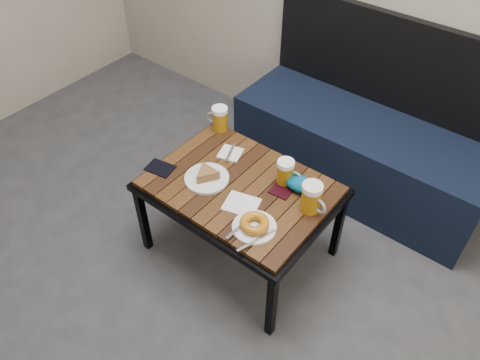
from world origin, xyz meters
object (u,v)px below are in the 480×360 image
Objects in this scene: plate_bagel at (254,225)px; beer_mug_left at (220,118)px; cafe_table at (240,191)px; passport_navy at (160,168)px; knit_pouch at (299,183)px; plate_pie at (207,176)px; passport_burgundy at (284,188)px; beer_mug_right at (312,198)px; beer_mug_centre at (286,172)px; bench at (362,146)px.

beer_mug_left is at bearing 141.88° from plate_bagel.
cafe_table is 0.44m from beer_mug_left.
knit_pouch reaches higher than passport_navy.
plate_pie is 0.35m from passport_burgundy.
beer_mug_left is 0.69m from beer_mug_right.
beer_mug_left is 1.04× the size of beer_mug_centre.
knit_pouch reaches higher than plate_bagel.
passport_burgundy is at bearing -93.81° from bench.
passport_burgundy is at bearing 31.25° from cafe_table.
plate_bagel is 1.66× the size of knit_pouch.
plate_bagel is 0.31m from knit_pouch.
cafe_table is 6.50× the size of beer_mug_left.
beer_mug_right is (0.67, -0.19, 0.01)m from beer_mug_left.
beer_mug_right is (0.18, -0.07, 0.01)m from beer_mug_centre.
cafe_table is (-0.22, -0.83, 0.16)m from bench.
beer_mug_centre is 0.97× the size of passport_burgundy.
cafe_table is 6.61× the size of passport_navy.
cafe_table is at bearing 25.98° from plate_pie.
passport_burgundy is 0.89× the size of knit_pouch.
beer_mug_left reaches higher than cafe_table.
passport_navy is (-0.58, -0.97, 0.20)m from bench.
beer_mug_centre is (-0.07, -0.69, 0.26)m from bench.
beer_mug_centre is at bearing 170.80° from beer_mug_right.
passport_navy is (-0.22, -0.08, -0.02)m from plate_pie.
beer_mug_centre reaches higher than cafe_table.
beer_mug_right is at bearing -81.57° from bench.
passport_navy is at bearing 178.08° from plate_bagel.
cafe_table is 4.11× the size of plate_pie.
knit_pouch is at bearing 32.79° from cafe_table.
bench is at bearing 138.42° from passport_navy.
plate_bagel is at bearing -94.84° from beer_mug_centre.
beer_mug_right is 1.11× the size of passport_navy.
passport_burgundy is (-0.05, -0.72, 0.20)m from bench.
beer_mug_left is at bearing 165.83° from passport_navy.
knit_pouch reaches higher than cafe_table.
cafe_table is at bearing -153.89° from passport_burgundy.
bench is 0.81m from beer_mug_right.
plate_bagel is at bearing -90.58° from bench.
beer_mug_centre is 0.59m from passport_navy.
bench is 0.99m from plate_pie.
beer_mug_right is at bearing -17.43° from passport_burgundy.
beer_mug_centre is at bearing 35.33° from plate_pie.
plate_pie reaches higher than passport_navy.
passport_navy is 0.99× the size of passport_burgundy.
beer_mug_centre is at bearing 159.04° from beer_mug_left.
beer_mug_centre is 0.19m from beer_mug_right.
beer_mug_centre is 0.36m from plate_pie.
cafe_table is 0.39m from passport_navy.
bench is 11.28× the size of beer_mug_centre.
beer_mug_right is at bearing 11.50° from cafe_table.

